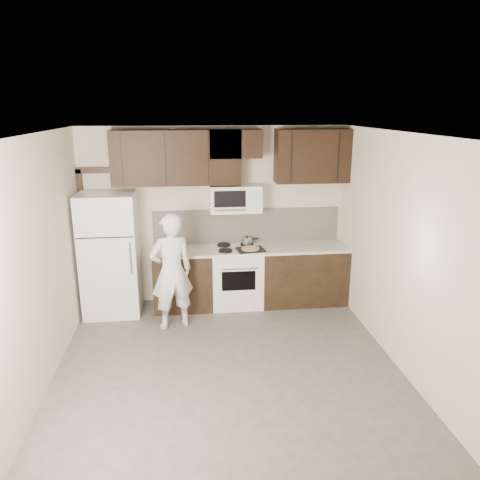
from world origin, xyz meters
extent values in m
plane|color=#4C4A48|center=(0.00, 0.00, 0.00)|extent=(4.50, 4.50, 0.00)
plane|color=beige|center=(0.00, 2.25, 1.35)|extent=(4.00, 0.00, 4.00)
plane|color=white|center=(0.00, 0.00, 2.70)|extent=(4.50, 4.50, 0.00)
cube|color=black|center=(-0.52, 1.94, 0.43)|extent=(0.87, 0.62, 0.87)
cube|color=black|center=(1.34, 1.94, 0.43)|extent=(1.32, 0.62, 0.87)
cube|color=beige|center=(-0.52, 1.94, 0.89)|extent=(0.87, 0.64, 0.04)
cube|color=beige|center=(1.34, 1.94, 0.89)|extent=(1.32, 0.64, 0.04)
cube|color=white|center=(0.30, 1.94, 0.45)|extent=(0.76, 0.62, 0.89)
cube|color=white|center=(0.30, 1.94, 0.90)|extent=(0.76, 0.62, 0.02)
cube|color=black|center=(0.30, 1.63, 0.50)|extent=(0.50, 0.01, 0.30)
cylinder|color=silver|center=(0.30, 1.60, 0.70)|extent=(0.55, 0.02, 0.02)
cylinder|color=black|center=(0.12, 1.79, 0.93)|extent=(0.20, 0.20, 0.03)
cylinder|color=black|center=(0.48, 1.79, 0.93)|extent=(0.20, 0.20, 0.03)
cylinder|color=black|center=(0.12, 2.09, 0.93)|extent=(0.20, 0.20, 0.03)
cylinder|color=black|center=(0.48, 2.09, 0.93)|extent=(0.20, 0.20, 0.03)
cube|color=beige|center=(0.50, 2.24, 1.18)|extent=(2.90, 0.02, 0.54)
cube|color=black|center=(-0.55, 2.08, 2.26)|extent=(1.85, 0.35, 0.78)
cube|color=black|center=(1.45, 2.08, 2.26)|extent=(1.10, 0.35, 0.78)
cube|color=black|center=(0.30, 2.08, 2.45)|extent=(0.76, 0.35, 0.40)
cube|color=white|center=(0.30, 2.06, 1.65)|extent=(0.76, 0.38, 0.40)
cube|color=black|center=(0.20, 1.86, 1.68)|extent=(0.46, 0.01, 0.24)
cube|color=silver|center=(0.56, 1.86, 1.68)|extent=(0.18, 0.01, 0.24)
cylinder|color=silver|center=(0.20, 1.84, 1.52)|extent=(0.46, 0.02, 0.02)
cube|color=white|center=(-1.55, 1.89, 0.90)|extent=(0.80, 0.72, 1.80)
cube|color=black|center=(-1.55, 1.53, 1.25)|extent=(0.77, 0.01, 0.02)
cylinder|color=silver|center=(-1.22, 1.50, 0.95)|extent=(0.03, 0.03, 0.45)
cube|color=black|center=(-1.96, 2.21, 1.05)|extent=(0.08, 0.08, 2.10)
cube|color=black|center=(-1.75, 2.21, 2.08)|extent=(0.50, 0.08, 0.08)
cylinder|color=silver|center=(0.48, 2.09, 0.97)|extent=(0.16, 0.16, 0.12)
sphere|color=black|center=(0.48, 2.09, 1.05)|extent=(0.03, 0.03, 0.03)
cylinder|color=black|center=(0.59, 2.13, 0.99)|extent=(0.15, 0.07, 0.02)
cube|color=black|center=(0.50, 1.81, 0.92)|extent=(0.43, 0.35, 0.02)
cylinder|color=beige|center=(0.50, 1.81, 0.94)|extent=(0.30, 0.30, 0.02)
imported|color=white|center=(-0.66, 1.29, 0.81)|extent=(0.68, 0.55, 1.62)
camera|label=1|loc=(-0.43, -4.76, 2.97)|focal=35.00mm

